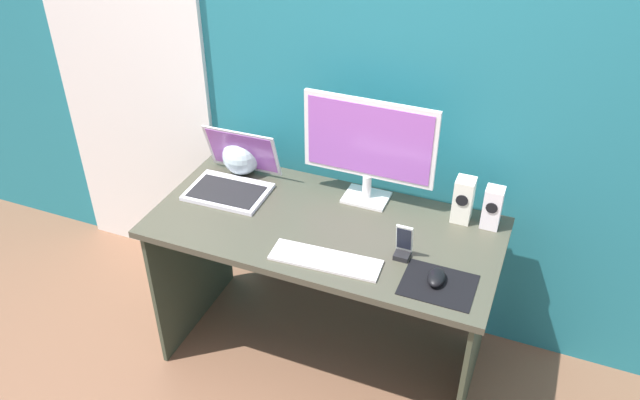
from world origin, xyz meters
TOP-DOWN VIEW (x-y plane):
  - ground_plane at (0.00, 0.00)m, footprint 8.00×8.00m
  - wall_back at (0.00, 0.42)m, footprint 6.00×0.04m
  - door_left at (-1.13, 0.39)m, footprint 0.82×0.02m
  - desk at (0.00, 0.00)m, footprint 1.35×0.65m
  - monitor at (0.09, 0.23)m, footprint 0.54×0.14m
  - speaker_right at (0.59, 0.23)m, footprint 0.07×0.07m
  - speaker_near_monitor at (0.48, 0.23)m, footprint 0.07×0.08m
  - laptop at (-0.45, 0.10)m, footprint 0.33×0.31m
  - fishbowl at (-0.48, 0.23)m, footprint 0.17×0.17m
  - keyboard_external at (0.09, -0.20)m, footprint 0.41×0.14m
  - mousepad at (0.49, -0.18)m, footprint 0.25×0.20m
  - mouse at (0.48, -0.16)m, footprint 0.06×0.10m
  - phone_in_dock at (0.33, -0.07)m, footprint 0.06×0.05m

SIDE VIEW (x-z plane):
  - ground_plane at x=0.00m, z-range 0.00..0.00m
  - desk at x=0.00m, z-range 0.21..0.93m
  - mousepad at x=0.49m, z-range 0.72..0.72m
  - keyboard_external at x=0.09m, z-range 0.72..0.73m
  - mouse at x=0.48m, z-range 0.72..0.76m
  - laptop at x=-0.45m, z-range 0.65..0.88m
  - phone_in_dock at x=0.33m, z-range 0.70..0.84m
  - fishbowl at x=-0.48m, z-range 0.72..0.88m
  - speaker_right at x=0.59m, z-range 0.72..0.89m
  - speaker_near_monitor at x=0.48m, z-range 0.72..0.91m
  - monitor at x=0.09m, z-range 0.75..1.19m
  - door_left at x=-1.13m, z-range 0.00..2.02m
  - wall_back at x=0.00m, z-range 0.00..2.50m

